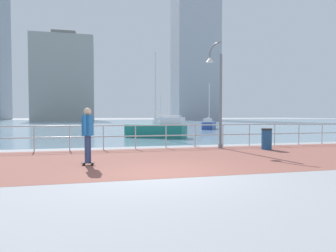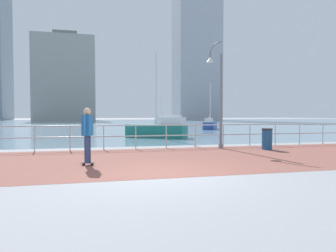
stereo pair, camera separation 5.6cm
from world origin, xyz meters
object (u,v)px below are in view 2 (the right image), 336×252
object	(u,v)px
trash_bin	(267,139)
sailboat_teal	(210,125)
skateboarder	(87,131)
sailboat_red	(158,129)
sailboat_ivory	(161,122)
lamppost	(217,89)

from	to	relation	value
trash_bin	sailboat_teal	bearing A→B (deg)	76.14
skateboarder	sailboat_teal	distance (m)	24.03
sailboat_red	sailboat_ivory	bearing A→B (deg)	77.54
lamppost	skateboarder	bearing A→B (deg)	-147.95
lamppost	sailboat_ivory	size ratio (longest dim) A/B	1.00
sailboat_ivory	lamppost	bearing A→B (deg)	-97.82
sailboat_ivory	sailboat_teal	size ratio (longest dim) A/B	0.98
lamppost	sailboat_teal	size ratio (longest dim) A/B	0.98
trash_bin	skateboarder	bearing A→B (deg)	-162.03
skateboarder	sailboat_red	world-z (taller)	sailboat_red
sailboat_teal	trash_bin	bearing A→B (deg)	-103.86
sailboat_teal	sailboat_red	xyz separation A→B (m)	(-7.77, -10.35, 0.08)
lamppost	sailboat_ivory	bearing A→B (deg)	82.18
sailboat_ivory	sailboat_red	xyz separation A→B (m)	(-6.09, -27.59, 0.09)
sailboat_ivory	trash_bin	bearing A→B (deg)	-94.59
skateboarder	trash_bin	xyz separation A→B (m)	(7.51, 2.44, -0.57)
lamppost	sailboat_red	bearing A→B (deg)	101.13
sailboat_teal	lamppost	bearing A→B (deg)	-110.37
sailboat_teal	sailboat_red	distance (m)	12.94
lamppost	skateboarder	world-z (taller)	lamppost
skateboarder	sailboat_teal	size ratio (longest dim) A/B	0.35
sailboat_ivory	sailboat_teal	world-z (taller)	sailboat_teal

